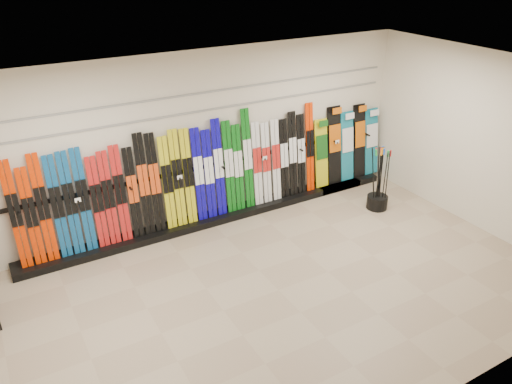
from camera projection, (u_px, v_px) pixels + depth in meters
floor at (279, 290)px, 7.18m from camera, size 8.00×8.00×0.00m
back_wall at (202, 139)px, 8.45m from camera, size 8.00×0.00×8.00m
right_wall at (483, 143)px, 8.30m from camera, size 0.00×5.00×5.00m
ceiling at (284, 84)px, 5.84m from camera, size 8.00×8.00×0.00m
ski_rack_base at (222, 216)px, 9.02m from camera, size 8.00×0.40×0.12m
skis at (183, 179)px, 8.37m from camera, size 5.38×0.24×1.82m
snowboards at (347, 145)px, 10.01m from camera, size 1.59×0.24×1.55m
pole_bin at (377, 202)px, 9.36m from camera, size 0.39×0.39×0.25m
ski_poles at (379, 179)px, 9.14m from camera, size 0.33×0.34×1.18m
slatwall_rail_0 at (201, 111)px, 8.21m from camera, size 7.60×0.02×0.03m
slatwall_rail_1 at (200, 93)px, 8.08m from camera, size 7.60×0.02×0.03m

